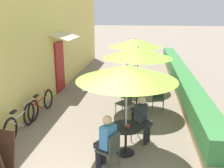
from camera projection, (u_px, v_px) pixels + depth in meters
The scene contains 22 objects.
cafe_facade_wall at pixel (59, 41), 10.93m from camera, with size 0.98×14.27×4.20m.
planter_hedge at pixel (180, 79), 10.74m from camera, with size 0.60×13.27×1.01m.
patio_table_near at pixel (126, 134), 5.93m from camera, with size 0.79×0.79×0.71m.
patio_umbrella_near at pixel (127, 72), 5.51m from camera, with size 2.28×2.28×2.25m.
cafe_chair_near_left at pixel (138, 122), 6.55m from camera, with size 0.54×0.54×0.87m.
seated_patron_near_left at pixel (142, 117), 6.44m from camera, with size 0.50×0.47×1.25m.
cafe_chair_near_right at pixel (110, 148), 5.32m from camera, with size 0.54×0.54×0.87m.
seated_patron_near_right at pixel (106, 140), 5.33m from camera, with size 0.50×0.47×1.25m.
coffee_cup_near at pixel (128, 126), 5.80m from camera, with size 0.07×0.07×0.09m.
patio_table_mid at pixel (137, 96), 8.62m from camera, with size 0.79×0.79×0.71m.
patio_umbrella_mid at pixel (138, 53), 8.20m from camera, with size 2.28×2.28×2.25m.
cafe_chair_mid_left at pixel (125, 102), 8.04m from camera, with size 0.55×0.55×0.87m.
cafe_chair_mid_right at pixel (158, 96), 8.57m from camera, with size 0.42×0.42×0.87m.
cafe_chair_mid_back at pixel (126, 90), 9.27m from camera, with size 0.54×0.54×0.87m.
coffee_cup_mid at pixel (139, 89), 8.58m from camera, with size 0.07×0.07×0.09m.
patio_table_far at pixel (135, 77), 11.14m from camera, with size 0.79×0.79×0.71m.
patio_umbrella_far at pixel (135, 43), 10.72m from camera, with size 2.28×2.28×2.25m.
cafe_chair_far_left at pixel (122, 74), 11.60m from camera, with size 0.56×0.56×0.87m.
cafe_chair_far_right at pixel (149, 80), 10.68m from camera, with size 0.56×0.56×0.87m.
coffee_cup_far at pixel (135, 72), 10.99m from camera, with size 0.07×0.07×0.09m.
bicycle_leaning at pixel (20, 121), 6.98m from camera, with size 0.10×1.81×0.80m.
bicycle_second at pixel (41, 104), 8.28m from camera, with size 0.15×1.80×0.78m.
Camera 1 is at (1.18, -3.64, 3.32)m, focal length 40.00 mm.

